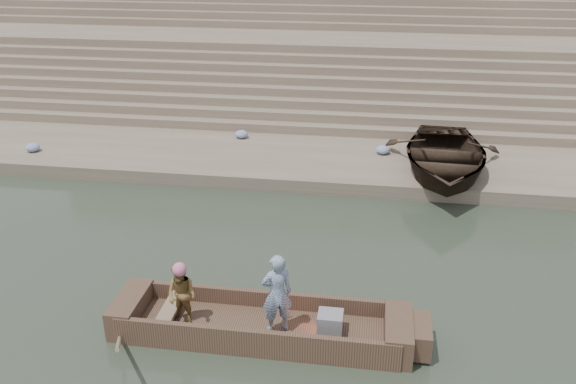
% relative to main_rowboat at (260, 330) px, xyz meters
% --- Properties ---
extents(ground, '(120.00, 120.00, 0.00)m').
position_rel_main_rowboat_xyz_m(ground, '(-1.78, 0.48, -0.11)').
color(ground, '#252E22').
rests_on(ground, ground).
extents(lower_landing, '(32.00, 4.00, 0.40)m').
position_rel_main_rowboat_xyz_m(lower_landing, '(-1.78, 8.48, 0.09)').
color(lower_landing, '#82735C').
rests_on(lower_landing, ground).
extents(mid_landing, '(32.00, 3.00, 2.80)m').
position_rel_main_rowboat_xyz_m(mid_landing, '(-1.78, 15.98, 1.29)').
color(mid_landing, '#82735C').
rests_on(mid_landing, ground).
extents(upper_landing, '(32.00, 3.00, 5.20)m').
position_rel_main_rowboat_xyz_m(upper_landing, '(-1.78, 22.98, 2.49)').
color(upper_landing, '#82735C').
rests_on(upper_landing, ground).
extents(ghat_steps, '(32.00, 11.00, 5.20)m').
position_rel_main_rowboat_xyz_m(ghat_steps, '(-1.78, 17.67, 1.69)').
color(ghat_steps, '#82735C').
rests_on(ghat_steps, ground).
extents(main_rowboat, '(5.00, 1.30, 0.22)m').
position_rel_main_rowboat_xyz_m(main_rowboat, '(0.00, 0.00, 0.00)').
color(main_rowboat, brown).
rests_on(main_rowboat, ground).
extents(rowboat_trim, '(6.04, 2.63, 1.90)m').
position_rel_main_rowboat_xyz_m(rowboat_trim, '(0.21, -0.01, 0.20)').
color(rowboat_trim, brown).
rests_on(rowboat_trim, ground).
extents(standing_man, '(0.68, 0.57, 1.59)m').
position_rel_main_rowboat_xyz_m(standing_man, '(0.33, -0.08, 0.90)').
color(standing_man, navy).
rests_on(standing_man, main_rowboat).
extents(rowing_man, '(0.71, 0.62, 1.23)m').
position_rel_main_rowboat_xyz_m(rowing_man, '(-1.45, -0.13, 0.72)').
color(rowing_man, '#2A7D29').
rests_on(rowing_man, main_rowboat).
extents(television, '(0.46, 0.42, 0.40)m').
position_rel_main_rowboat_xyz_m(television, '(1.30, -0.00, 0.31)').
color(television, slate).
rests_on(television, main_rowboat).
extents(beached_rowboat, '(3.77, 5.12, 1.03)m').
position_rel_main_rowboat_xyz_m(beached_rowboat, '(3.96, 7.75, 0.80)').
color(beached_rowboat, '#2D2116').
rests_on(beached_rowboat, lower_landing).
extents(cloth_bundles, '(18.26, 2.72, 0.26)m').
position_rel_main_rowboat_xyz_m(cloth_bundles, '(-0.08, 8.56, 0.42)').
color(cloth_bundles, '#3F5999').
rests_on(cloth_bundles, lower_landing).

